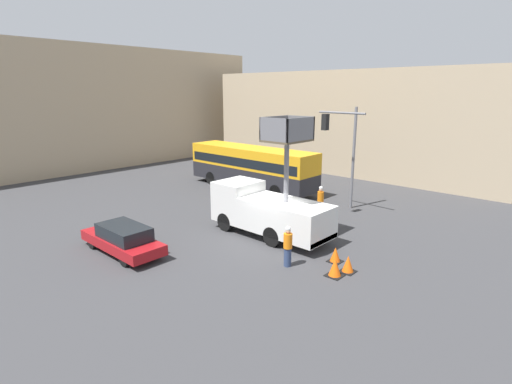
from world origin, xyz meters
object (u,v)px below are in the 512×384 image
at_px(city_bus, 252,165).
at_px(parked_car_curbside, 123,239).
at_px(road_worker_directing, 320,201).
at_px(traffic_cone_mid_road, 348,264).
at_px(traffic_light_pole, 344,143).
at_px(utility_truck, 268,208).
at_px(road_worker_near_truck, 288,246).
at_px(traffic_cone_near_truck, 335,255).
at_px(traffic_cone_far_side, 335,268).

bearing_deg(city_bus, parked_car_curbside, 104.14).
relative_size(road_worker_directing, traffic_cone_mid_road, 2.56).
bearing_deg(traffic_light_pole, utility_truck, 174.43).
height_order(road_worker_near_truck, traffic_cone_near_truck, road_worker_near_truck).
distance_m(traffic_cone_mid_road, traffic_cone_far_side, 0.72).
xyz_separation_m(road_worker_near_truck, traffic_cone_far_side, (0.56, -2.01, -0.55)).
height_order(traffic_cone_near_truck, parked_car_curbside, parked_car_curbside).
distance_m(utility_truck, traffic_cone_near_truck, 4.57).
xyz_separation_m(road_worker_near_truck, parked_car_curbside, (-3.99, 6.54, -0.21)).
bearing_deg(utility_truck, traffic_cone_mid_road, -101.14).
height_order(city_bus, traffic_cone_far_side, city_bus).
bearing_deg(traffic_light_pole, traffic_cone_near_truck, -151.02).
distance_m(traffic_light_pole, parked_car_curbside, 13.71).
bearing_deg(road_worker_directing, traffic_cone_near_truck, 135.64).
relative_size(traffic_cone_far_side, parked_car_curbside, 0.16).
xyz_separation_m(traffic_cone_near_truck, traffic_cone_mid_road, (-0.53, -0.93, 0.01)).
relative_size(road_worker_near_truck, traffic_cone_mid_road, 2.57).
relative_size(road_worker_near_truck, traffic_cone_far_side, 2.40).
height_order(traffic_light_pole, road_worker_near_truck, traffic_light_pole).
bearing_deg(road_worker_directing, city_bus, -9.33).
distance_m(city_bus, traffic_cone_far_side, 15.47).
distance_m(utility_truck, parked_car_curbside, 7.20).
relative_size(utility_truck, city_bus, 0.60).
xyz_separation_m(road_worker_directing, traffic_cone_mid_road, (-5.79, -5.23, -0.57)).
relative_size(road_worker_directing, traffic_cone_far_side, 2.39).
bearing_deg(road_worker_directing, utility_truck, 95.18).
distance_m(traffic_cone_far_side, parked_car_curbside, 9.69).
height_order(utility_truck, traffic_cone_far_side, utility_truck).
height_order(city_bus, parked_car_curbside, city_bus).
relative_size(traffic_light_pole, traffic_cone_far_side, 8.43).
height_order(traffic_light_pole, road_worker_directing, traffic_light_pole).
bearing_deg(traffic_light_pole, road_worker_near_truck, -163.76).
bearing_deg(city_bus, traffic_cone_near_truck, 144.77).
bearing_deg(road_worker_near_truck, parked_car_curbside, 14.92).
relative_size(utility_truck, traffic_cone_mid_road, 9.35).
bearing_deg(traffic_cone_near_truck, parked_car_curbside, 126.43).
height_order(utility_truck, road_worker_near_truck, utility_truck).
distance_m(city_bus, road_worker_directing, 8.07).
relative_size(traffic_cone_near_truck, traffic_cone_mid_road, 0.96).
distance_m(city_bus, traffic_light_pole, 8.59).
distance_m(traffic_light_pole, road_worker_directing, 3.76).
bearing_deg(road_worker_near_truck, road_worker_directing, -83.28).
height_order(utility_truck, traffic_cone_near_truck, utility_truck).
relative_size(traffic_light_pole, parked_car_curbside, 1.34).
distance_m(road_worker_near_truck, parked_car_curbside, 7.67).
bearing_deg(parked_car_curbside, traffic_cone_near_truck, -53.57).
bearing_deg(parked_car_curbside, traffic_cone_mid_road, -59.06).
bearing_deg(traffic_cone_far_side, utility_truck, 71.22).
xyz_separation_m(traffic_cone_far_side, parked_car_curbside, (-4.55, 8.55, 0.34)).
relative_size(traffic_cone_mid_road, traffic_cone_far_side, 0.93).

